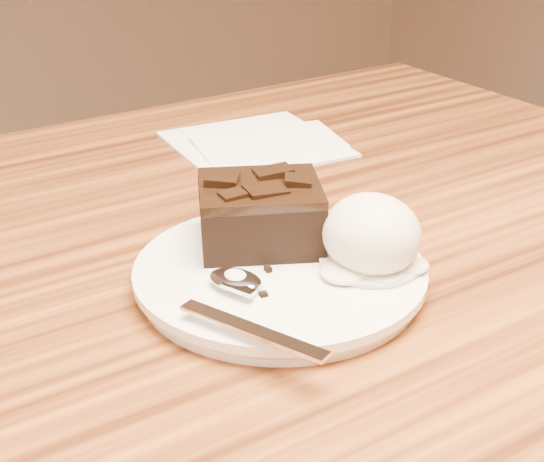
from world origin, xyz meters
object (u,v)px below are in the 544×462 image
brownie (260,218)px  napkin (255,143)px  spoon (235,282)px  ice_cream_scoop (372,234)px  plate (280,276)px

brownie → napkin: 0.26m
brownie → spoon: (-0.05, -0.05, -0.02)m
spoon → napkin: 0.33m
ice_cream_scoop → spoon: (-0.10, 0.02, -0.02)m
plate → napkin: (0.14, 0.26, -0.01)m
ice_cream_scoop → napkin: size_ratio=0.45×
plate → spoon: spoon is taller
plate → spoon: (-0.04, -0.01, 0.01)m
spoon → brownie: bearing=21.5°
brownie → ice_cream_scoop: size_ratio=1.22×
brownie → ice_cream_scoop: ice_cream_scoop is taller
napkin → plate: bearing=-118.8°
spoon → napkin: (0.18, 0.27, -0.02)m
ice_cream_scoop → spoon: 0.10m
plate → ice_cream_scoop: 0.07m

